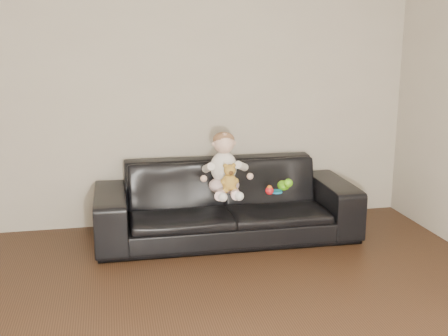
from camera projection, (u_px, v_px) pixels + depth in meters
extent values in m
plane|color=#B7AE9A|center=(145.00, 86.00, 5.05)|extent=(5.00, 0.00, 5.00)
imported|color=black|center=(226.00, 201.00, 4.92)|extent=(2.26, 0.90, 0.66)
ellipsoid|color=#F9D2D3|center=(224.00, 185.00, 4.77)|extent=(0.31, 0.29, 0.14)
ellipsoid|color=white|center=(224.00, 167.00, 4.75)|extent=(0.27, 0.24, 0.27)
sphere|color=beige|center=(224.00, 143.00, 4.69)|extent=(0.22, 0.22, 0.18)
ellipsoid|color=#8C603F|center=(224.00, 139.00, 4.69)|extent=(0.22, 0.22, 0.13)
cylinder|color=#F9D2D3|center=(222.00, 193.00, 4.61)|extent=(0.13, 0.23, 0.09)
cylinder|color=#F9D2D3|center=(235.00, 192.00, 4.63)|extent=(0.13, 0.23, 0.09)
sphere|color=white|center=(223.00, 197.00, 4.50)|extent=(0.09, 0.09, 0.07)
sphere|color=white|center=(239.00, 196.00, 4.52)|extent=(0.09, 0.09, 0.07)
cylinder|color=white|center=(208.00, 168.00, 4.66)|extent=(0.11, 0.20, 0.12)
cylinder|color=white|center=(242.00, 166.00, 4.72)|extent=(0.11, 0.20, 0.12)
ellipsoid|color=#B68934|center=(229.00, 182.00, 4.60)|extent=(0.13, 0.11, 0.14)
sphere|color=#B68934|center=(230.00, 170.00, 4.56)|extent=(0.10, 0.10, 0.10)
sphere|color=#B68934|center=(225.00, 166.00, 4.55)|extent=(0.04, 0.04, 0.04)
sphere|color=#B68934|center=(234.00, 165.00, 4.57)|extent=(0.04, 0.04, 0.04)
sphere|color=#593819|center=(231.00, 173.00, 4.52)|extent=(0.04, 0.04, 0.04)
ellipsoid|color=#65CC18|center=(283.00, 185.00, 4.86)|extent=(0.14, 0.15, 0.09)
sphere|color=red|center=(270.00, 191.00, 4.73)|extent=(0.09, 0.09, 0.07)
cylinder|color=#177EB8|center=(276.00, 192.00, 4.80)|extent=(0.13, 0.13, 0.02)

